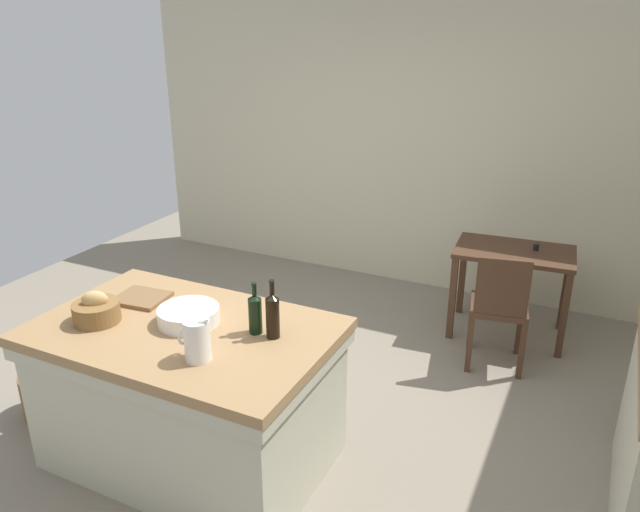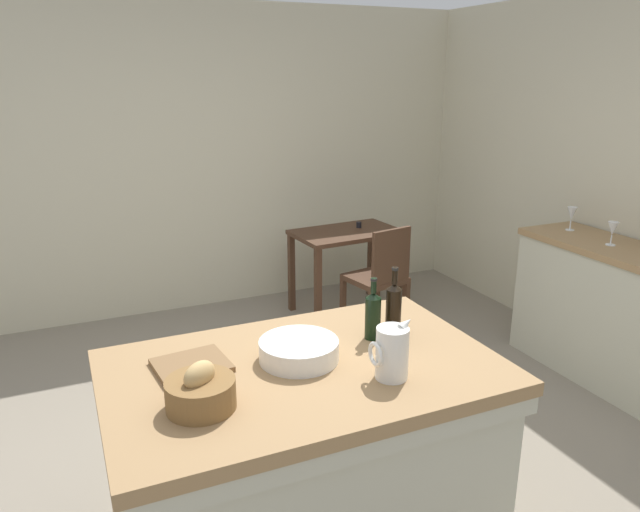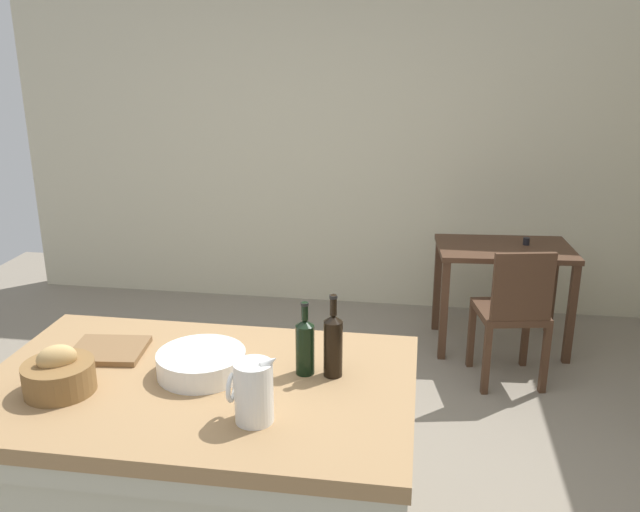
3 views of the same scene
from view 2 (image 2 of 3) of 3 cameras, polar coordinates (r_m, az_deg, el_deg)
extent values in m
plane|color=gray|center=(3.42, -1.21, -19.28)|extent=(6.76, 6.76, 0.00)
cube|color=beige|center=(5.30, -12.40, 8.82)|extent=(5.32, 0.12, 2.60)
cube|color=#99754C|center=(2.53, -1.57, -11.01)|extent=(1.62, 1.03, 0.06)
cube|color=#BCBAA3|center=(2.56, -1.56, -12.39)|extent=(1.60, 1.01, 0.08)
cube|color=#BCBAA3|center=(2.76, -1.49, -18.96)|extent=(1.54, 0.95, 0.81)
cube|color=#99754C|center=(4.39, 26.31, 0.64)|extent=(0.52, 1.25, 0.04)
cube|color=#BCBAA3|center=(4.54, 25.54, -5.05)|extent=(0.49, 1.22, 0.89)
cube|color=#472D1E|center=(5.12, 2.59, 2.22)|extent=(0.94, 0.63, 0.04)
cube|color=#472D1E|center=(4.83, -0.20, -3.24)|extent=(0.05, 0.05, 0.70)
cube|color=#472D1E|center=(5.25, 7.80, -1.71)|extent=(0.05, 0.05, 0.70)
cube|color=#472D1E|center=(5.24, -2.74, -1.60)|extent=(0.05, 0.05, 0.70)
cube|color=#472D1E|center=(5.63, 4.88, -0.31)|extent=(0.05, 0.05, 0.70)
cylinder|color=black|center=(5.23, 3.73, 3.00)|extent=(0.04, 0.04, 0.05)
cube|color=#472D1E|center=(4.76, 5.27, -2.15)|extent=(0.47, 0.47, 0.04)
cube|color=#472D1E|center=(4.56, 6.81, 0.00)|extent=(0.36, 0.10, 0.42)
cube|color=#472D1E|center=(5.08, 5.44, -3.80)|extent=(0.05, 0.05, 0.44)
cube|color=#472D1E|center=(4.87, 2.20, -4.68)|extent=(0.05, 0.05, 0.44)
cube|color=#472D1E|center=(4.84, 8.21, -5.02)|extent=(0.05, 0.05, 0.44)
cube|color=#472D1E|center=(4.61, 4.92, -6.02)|extent=(0.05, 0.05, 0.44)
cylinder|color=white|center=(2.39, 6.89, -9.19)|extent=(0.13, 0.13, 0.21)
cone|color=white|center=(2.37, 8.22, -6.39)|extent=(0.07, 0.04, 0.06)
torus|color=white|center=(2.35, 5.31, -9.32)|extent=(0.02, 0.10, 0.10)
cylinder|color=white|center=(2.54, -2.03, -8.99)|extent=(0.34, 0.34, 0.09)
cylinder|color=brown|center=(2.24, -11.32, -12.79)|extent=(0.25, 0.25, 0.11)
ellipsoid|color=tan|center=(2.21, -11.44, -11.08)|extent=(0.16, 0.14, 0.10)
cube|color=brown|center=(2.54, -12.18, -10.16)|extent=(0.31, 0.28, 0.02)
cylinder|color=black|center=(2.77, 7.02, -5.33)|extent=(0.07, 0.07, 0.22)
cone|color=black|center=(2.72, 7.11, -2.92)|extent=(0.07, 0.07, 0.03)
cylinder|color=black|center=(2.71, 7.15, -1.89)|extent=(0.03, 0.03, 0.08)
cylinder|color=black|center=(2.70, 7.18, -1.22)|extent=(0.03, 0.03, 0.01)
cylinder|color=black|center=(2.72, 5.06, -5.93)|extent=(0.07, 0.07, 0.20)
cone|color=black|center=(2.68, 5.12, -3.76)|extent=(0.07, 0.07, 0.02)
cylinder|color=black|center=(2.67, 5.15, -2.83)|extent=(0.03, 0.03, 0.07)
cylinder|color=black|center=(2.66, 5.16, -2.25)|extent=(0.03, 0.03, 0.01)
cylinder|color=white|center=(4.38, 25.97, 0.98)|extent=(0.06, 0.06, 0.00)
cylinder|color=white|center=(4.37, 26.03, 1.40)|extent=(0.01, 0.01, 0.06)
cone|color=white|center=(4.36, 26.16, 2.37)|extent=(0.07, 0.07, 0.09)
cylinder|color=white|center=(4.68, 22.73, 2.32)|extent=(0.06, 0.06, 0.00)
cylinder|color=white|center=(4.67, 22.78, 2.75)|extent=(0.01, 0.01, 0.07)
cone|color=white|center=(4.65, 22.90, 3.74)|extent=(0.07, 0.07, 0.10)
camera|label=1|loc=(2.83, 74.14, 13.39)|focal=34.25mm
camera|label=3|loc=(1.64, 70.45, 8.09)|focal=37.80mm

